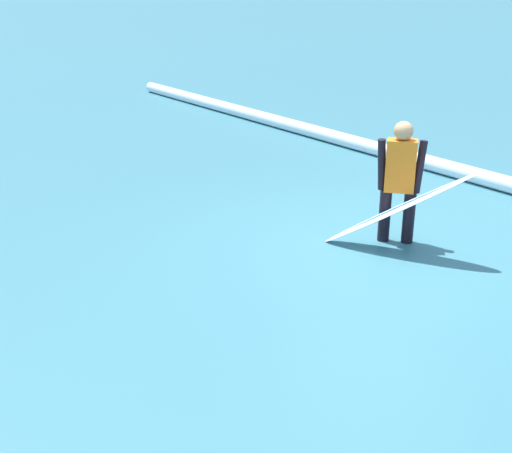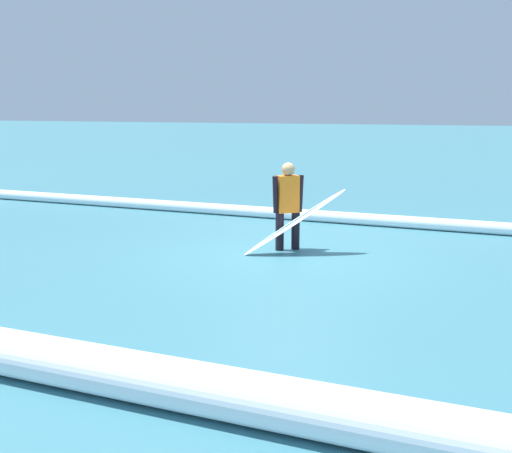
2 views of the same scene
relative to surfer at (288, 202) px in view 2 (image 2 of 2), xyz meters
name	(u,v)px [view 2 (image 2 of 2)]	position (x,y,z in m)	size (l,w,h in m)	color
ground_plane	(286,253)	(-0.06, 0.26, -0.81)	(145.35, 145.35, 0.00)	teal
surfer	(288,202)	(0.00, 0.00, 0.00)	(0.43, 0.42, 1.46)	black
surfboard	(295,222)	(-0.20, 0.26, -0.29)	(1.61, 1.05, 1.08)	white
wave_crest_foreground	(443,225)	(-2.28, -2.62, -0.69)	(0.24, 0.24, 25.31)	white
wave_crest_midground	(333,414)	(-2.23, 5.74, -0.60)	(0.41, 0.41, 20.02)	white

